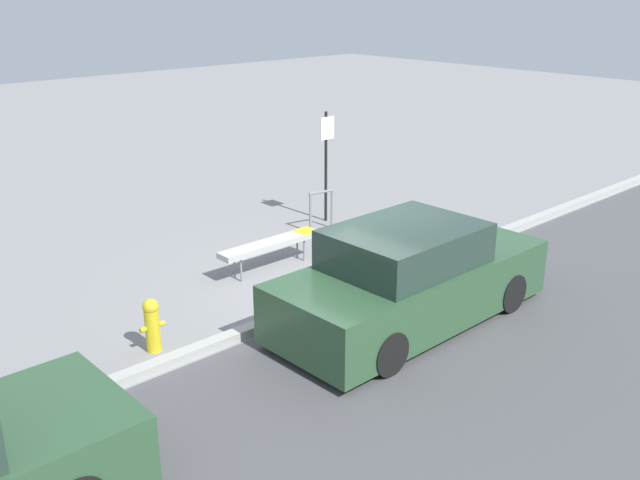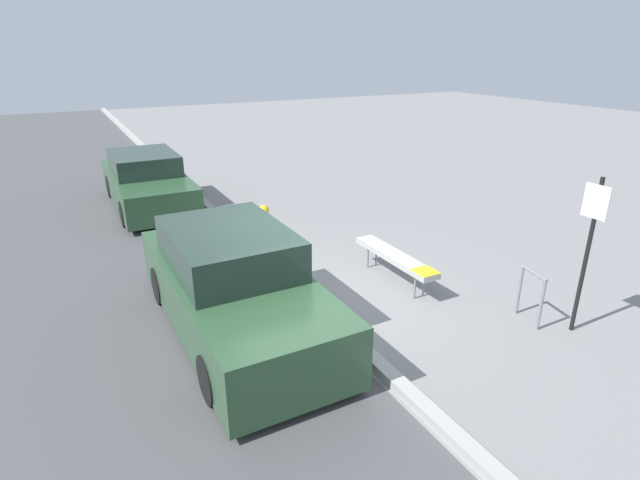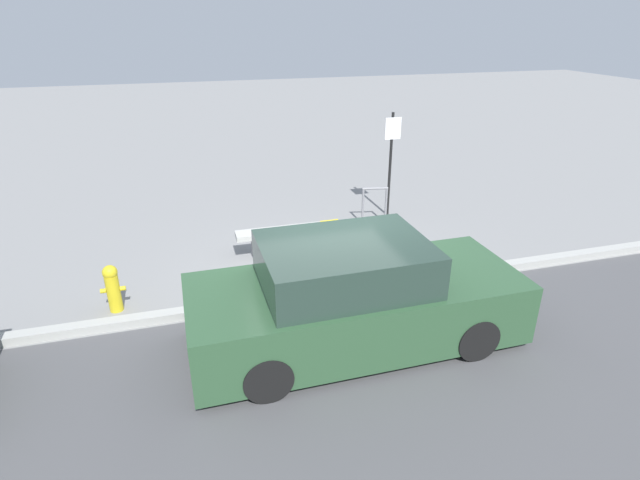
{
  "view_description": "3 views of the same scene",
  "coord_description": "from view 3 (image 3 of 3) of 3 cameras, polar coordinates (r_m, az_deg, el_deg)",
  "views": [
    {
      "loc": [
        -7.39,
        -7.39,
        4.7
      ],
      "look_at": [
        -0.23,
        0.42,
        0.89
      ],
      "focal_mm": 40.0,
      "sensor_mm": 36.0,
      "label": 1
    },
    {
      "loc": [
        6.24,
        -3.2,
        3.9
      ],
      "look_at": [
        -0.86,
        0.58,
        0.76
      ],
      "focal_mm": 28.0,
      "sensor_mm": 36.0,
      "label": 2
    },
    {
      "loc": [
        -2.04,
        -6.68,
        4.14
      ],
      "look_at": [
        0.02,
        0.45,
        0.8
      ],
      "focal_mm": 28.0,
      "sensor_mm": 36.0,
      "label": 3
    }
  ],
  "objects": [
    {
      "name": "bench",
      "position": [
        9.35,
        -3.43,
        1.05
      ],
      "size": [
        2.01,
        0.35,
        0.52
      ],
      "rotation": [
        0.0,
        0.0,
        0.0
      ],
      "color": "gray",
      "rests_on": "ground_plane"
    },
    {
      "name": "fire_hydrant",
      "position": [
        8.17,
        -22.62,
        -4.97
      ],
      "size": [
        0.36,
        0.22,
        0.77
      ],
      "color": "gold",
      "rests_on": "ground_plane"
    },
    {
      "name": "sign_post",
      "position": [
        11.03,
        8.1,
        9.55
      ],
      "size": [
        0.36,
        0.08,
        2.3
      ],
      "color": "black",
      "rests_on": "ground_plane"
    },
    {
      "name": "curb",
      "position": [
        8.08,
        0.78,
        -6.01
      ],
      "size": [
        60.0,
        0.2,
        0.13
      ],
      "color": "#A8A8A3",
      "rests_on": "ground_plane"
    },
    {
      "name": "bike_rack",
      "position": [
        10.77,
        6.26,
        4.38
      ],
      "size": [
        0.55,
        0.17,
        0.83
      ],
      "rotation": [
        0.0,
        0.0,
        -0.22
      ],
      "color": "gray",
      "rests_on": "ground_plane"
    },
    {
      "name": "ground_plane",
      "position": [
        8.12,
        0.77,
        -6.41
      ],
      "size": [
        60.0,
        60.0,
        0.0
      ],
      "primitive_type": "plane",
      "color": "gray"
    },
    {
      "name": "parked_car_near",
      "position": [
        6.73,
        3.86,
        -6.73
      ],
      "size": [
        4.46,
        1.8,
        1.51
      ],
      "rotation": [
        0.0,
        0.0,
        0.01
      ],
      "color": "black",
      "rests_on": "ground_plane"
    }
  ]
}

